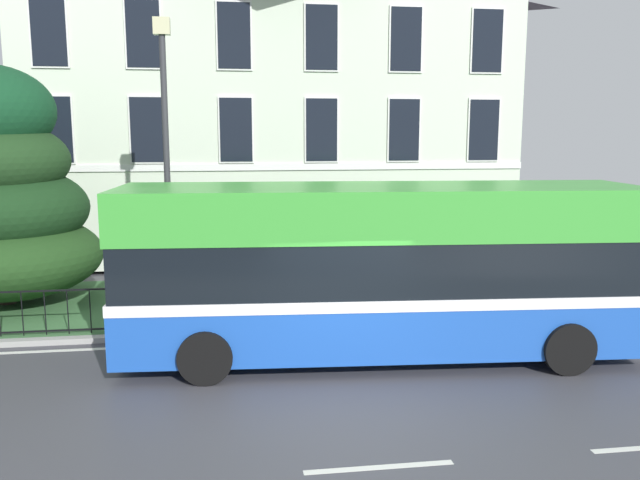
{
  "coord_description": "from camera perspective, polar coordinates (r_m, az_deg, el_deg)",
  "views": [
    {
      "loc": [
        -1.9,
        -9.58,
        4.33
      ],
      "look_at": [
        0.1,
        4.34,
        2.02
      ],
      "focal_mm": 36.73,
      "sensor_mm": 36.0,
      "label": 1
    }
  ],
  "objects": [
    {
      "name": "iron_verge_railing",
      "position": [
        14.55,
        -1.39,
        -5.44
      ],
      "size": [
        16.46,
        0.04,
        0.97
      ],
      "color": "black",
      "rests_on": "ground_plane"
    },
    {
      "name": "single_decker_bus",
      "position": [
        12.65,
        5.32,
        -2.47
      ],
      "size": [
        10.06,
        3.23,
        3.34
      ],
      "rotation": [
        0.0,
        0.0,
        -0.07
      ],
      "color": "#1D50B5",
      "rests_on": "ground_plane"
    },
    {
      "name": "ground_plane",
      "position": [
        11.61,
        1.9,
        -12.66
      ],
      "size": [
        60.0,
        56.0,
        0.18
      ],
      "color": "#434249"
    },
    {
      "name": "evergreen_tree",
      "position": [
        17.73,
        -25.96,
        3.21
      ],
      "size": [
        4.4,
        4.4,
        5.82
      ],
      "color": "#423328",
      "rests_on": "ground_plane"
    },
    {
      "name": "georgian_townhouse",
      "position": [
        25.11,
        -4.48,
        12.17
      ],
      "size": [
        16.15,
        9.45,
        10.87
      ],
      "color": "silver",
      "rests_on": "ground_plane"
    },
    {
      "name": "street_lamp_post",
      "position": [
        15.12,
        -13.25,
        7.63
      ],
      "size": [
        0.36,
        0.24,
        6.67
      ],
      "color": "#333338",
      "rests_on": "ground_plane"
    },
    {
      "name": "litter_bin",
      "position": [
        16.49,
        13.61,
        -3.78
      ],
      "size": [
        0.48,
        0.48,
        1.08
      ],
      "color": "black",
      "rests_on": "ground_plane"
    }
  ]
}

